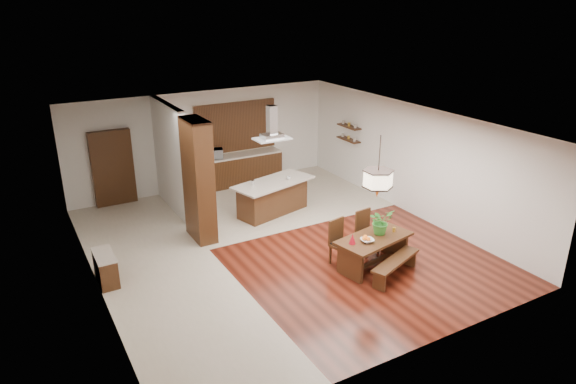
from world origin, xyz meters
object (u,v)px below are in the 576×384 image
hallway_console (106,268)px  fruit_bowl (367,240)px  range_hood (272,123)px  dining_table (374,245)px  kitchen_island (273,197)px  foliage_plant (381,221)px  island_cup (289,178)px  dining_bench (395,268)px  dining_chair_right (368,232)px  microwave (214,154)px  dining_chair_left (343,243)px  pendant_lantern (379,167)px

hallway_console → fruit_bowl: 5.34m
fruit_bowl → range_hood: size_ratio=0.30×
dining_table → kitchen_island: kitchen_island is taller
dining_table → foliage_plant: 0.52m
foliage_plant → range_hood: bearing=101.5°
island_cup → range_hood: bearing=165.1°
foliage_plant → hallway_console: bearing=158.8°
dining_bench → dining_table: bearing=101.3°
dining_chair_right → microwave: bearing=98.4°
dining_chair_right → fruit_bowl: 0.92m
fruit_bowl → range_hood: range_hood is taller
fruit_bowl → kitchen_island: kitchen_island is taller
fruit_bowl → range_hood: (-0.23, 3.72, 1.74)m
dining_bench → dining_chair_right: size_ratio=1.49×
dining_chair_left → fruit_bowl: size_ratio=3.68×
dining_bench → pendant_lantern: 2.13m
microwave → dining_bench: bearing=-61.9°
kitchen_island → microwave: size_ratio=4.65×
dining_table → island_cup: bearing=91.3°
dining_chair_right → kitchen_island: size_ratio=0.41×
island_cup → dining_chair_right: bearing=-82.5°
hallway_console → range_hood: range_hood is taller
pendant_lantern → dining_table: bearing=90.0°
island_cup → microwave: microwave is taller
dining_table → range_hood: range_hood is taller
hallway_console → dining_table: dining_table is taller
dining_bench → fruit_bowl: size_ratio=5.37×
pendant_lantern → island_cup: bearing=91.3°
dining_bench → kitchen_island: 4.26m
hallway_console → range_hood: (4.60, 1.48, 2.15)m
range_hood → pendant_lantern: bearing=-82.2°
foliage_plant → dining_table: bearing=-159.3°
hallway_console → dining_chair_left: size_ratio=0.88×
pendant_lantern → foliage_plant: pendant_lantern is taller
kitchen_island → island_cup: size_ratio=21.61×
range_hood → microwave: 2.93m
dining_bench → kitchen_island: (-0.62, 4.20, 0.26)m
kitchen_island → microwave: bearing=88.7°
dining_table → pendant_lantern: bearing=-90.0°
dining_chair_right → kitchen_island: dining_chair_right is taller
hallway_console → kitchen_island: bearing=17.8°
dining_table → range_hood: (-0.50, 3.62, 1.96)m
dining_bench → foliage_plant: foliage_plant is taller
range_hood → microwave: size_ratio=1.77×
pendant_lantern → range_hood: same height
foliage_plant → fruit_bowl: size_ratio=2.06×
dining_table → fruit_bowl: size_ratio=6.61×
dining_chair_right → fruit_bowl: (-0.57, -0.68, 0.24)m
dining_table → range_hood: 4.14m
kitchen_island → dining_chair_right: bearing=-90.3°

